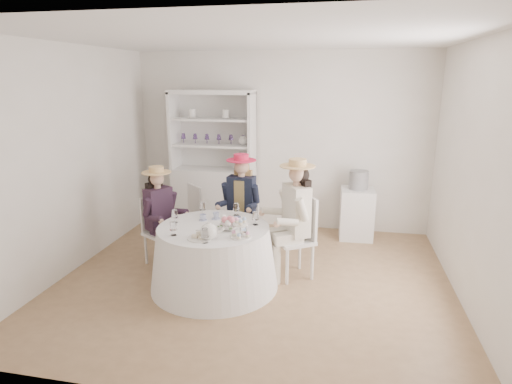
# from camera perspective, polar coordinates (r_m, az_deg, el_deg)

# --- Properties ---
(ground) EXTENTS (4.50, 4.50, 0.00)m
(ground) POSITION_cam_1_polar(r_m,az_deg,el_deg) (5.14, -0.23, -11.67)
(ground) COLOR olive
(ground) RESTS_ON ground
(ceiling) EXTENTS (4.50, 4.50, 0.00)m
(ceiling) POSITION_cam_1_polar(r_m,az_deg,el_deg) (4.61, -0.27, 19.89)
(ceiling) COLOR white
(ceiling) RESTS_ON wall_back
(wall_back) EXTENTS (4.50, 0.00, 4.50)m
(wall_back) POSITION_cam_1_polar(r_m,az_deg,el_deg) (6.63, 3.33, 6.69)
(wall_back) COLOR silver
(wall_back) RESTS_ON ground
(wall_front) EXTENTS (4.50, 0.00, 4.50)m
(wall_front) POSITION_cam_1_polar(r_m,az_deg,el_deg) (2.83, -8.62, -4.93)
(wall_front) COLOR silver
(wall_front) RESTS_ON ground
(wall_left) EXTENTS (0.00, 4.50, 4.50)m
(wall_left) POSITION_cam_1_polar(r_m,az_deg,el_deg) (5.60, -23.47, 3.91)
(wall_left) COLOR silver
(wall_left) RESTS_ON ground
(wall_right) EXTENTS (0.00, 4.50, 4.50)m
(wall_right) POSITION_cam_1_polar(r_m,az_deg,el_deg) (4.78, 27.21, 1.76)
(wall_right) COLOR silver
(wall_right) RESTS_ON ground
(tea_table) EXTENTS (1.44, 1.44, 0.71)m
(tea_table) POSITION_cam_1_polar(r_m,az_deg,el_deg) (4.89, -5.60, -8.60)
(tea_table) COLOR white
(tea_table) RESTS_ON ground
(hutch) EXTENTS (1.38, 0.79, 2.13)m
(hutch) POSITION_cam_1_polar(r_m,az_deg,el_deg) (6.71, -5.56, 1.59)
(hutch) COLOR silver
(hutch) RESTS_ON ground
(side_table) EXTENTS (0.50, 0.50, 0.74)m
(side_table) POSITION_cam_1_polar(r_m,az_deg,el_deg) (6.48, 13.26, -2.80)
(side_table) COLOR silver
(side_table) RESTS_ON ground
(hatbox) EXTENTS (0.34, 0.34, 0.27)m
(hatbox) POSITION_cam_1_polar(r_m,az_deg,el_deg) (6.34, 13.53, 1.56)
(hatbox) COLOR black
(hatbox) RESTS_ON side_table
(guest_left) EXTENTS (0.54, 0.50, 1.26)m
(guest_left) POSITION_cam_1_polar(r_m,az_deg,el_deg) (5.45, -12.70, -2.39)
(guest_left) COLOR silver
(guest_left) RESTS_ON ground
(guest_mid) EXTENTS (0.50, 0.52, 1.36)m
(guest_mid) POSITION_cam_1_polar(r_m,az_deg,el_deg) (5.59, -2.00, -0.95)
(guest_mid) COLOR silver
(guest_mid) RESTS_ON ground
(guest_right) EXTENTS (0.61, 0.57, 1.43)m
(guest_right) POSITION_cam_1_polar(r_m,az_deg,el_deg) (4.95, 5.14, -2.71)
(guest_right) COLOR silver
(guest_right) RESTS_ON ground
(spare_chair) EXTENTS (0.52, 0.52, 0.89)m
(spare_chair) POSITION_cam_1_polar(r_m,az_deg,el_deg) (6.05, -7.30, -2.74)
(spare_chair) COLOR silver
(spare_chair) RESTS_ON ground
(teacup_a) EXTENTS (0.10, 0.10, 0.06)m
(teacup_a) POSITION_cam_1_polar(r_m,az_deg,el_deg) (4.97, -7.09, -3.43)
(teacup_a) COLOR white
(teacup_a) RESTS_ON tea_table
(teacup_b) EXTENTS (0.09, 0.09, 0.07)m
(teacup_b) POSITION_cam_1_polar(r_m,az_deg,el_deg) (5.00, -5.34, -3.21)
(teacup_b) COLOR white
(teacup_b) RESTS_ON tea_table
(teacup_c) EXTENTS (0.10, 0.10, 0.08)m
(teacup_c) POSITION_cam_1_polar(r_m,az_deg,el_deg) (4.82, -2.48, -3.87)
(teacup_c) COLOR white
(teacup_c) RESTS_ON tea_table
(flower_bowl) EXTENTS (0.26, 0.26, 0.06)m
(flower_bowl) POSITION_cam_1_polar(r_m,az_deg,el_deg) (4.65, -3.52, -4.70)
(flower_bowl) COLOR white
(flower_bowl) RESTS_ON tea_table
(flower_arrangement) EXTENTS (0.19, 0.19, 0.07)m
(flower_arrangement) POSITION_cam_1_polar(r_m,az_deg,el_deg) (4.64, -3.52, -3.90)
(flower_arrangement) COLOR #E97484
(flower_arrangement) RESTS_ON tea_table
(table_teapot) EXTENTS (0.25, 0.18, 0.19)m
(table_teapot) POSITION_cam_1_polar(r_m,az_deg,el_deg) (4.39, -6.25, -5.27)
(table_teapot) COLOR white
(table_teapot) RESTS_ON tea_table
(sandwich_plate) EXTENTS (0.27, 0.27, 0.06)m
(sandwich_plate) POSITION_cam_1_polar(r_m,az_deg,el_deg) (4.43, -7.43, -5.99)
(sandwich_plate) COLOR white
(sandwich_plate) RESTS_ON tea_table
(cupcake_stand) EXTENTS (0.22, 0.22, 0.20)m
(cupcake_stand) POSITION_cam_1_polar(r_m,az_deg,el_deg) (4.41, -2.07, -5.14)
(cupcake_stand) COLOR white
(cupcake_stand) RESTS_ON tea_table
(stemware_set) EXTENTS (0.99, 0.99, 0.15)m
(stemware_set) POSITION_cam_1_polar(r_m,az_deg,el_deg) (4.74, -5.73, -3.78)
(stemware_set) COLOR white
(stemware_set) RESTS_ON tea_table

